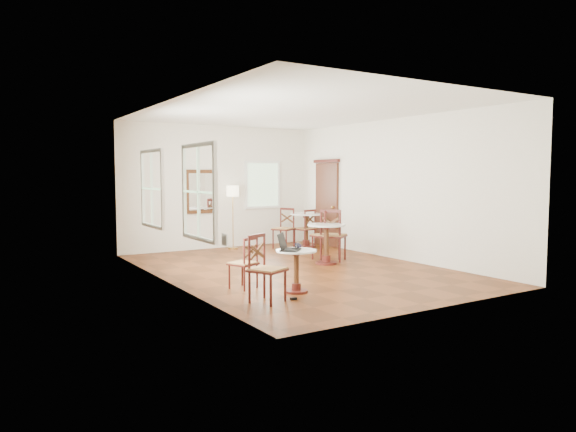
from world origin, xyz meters
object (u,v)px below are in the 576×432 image
Objects in this scene: chair_mid_a at (327,235)px; laptop at (287,246)px; cafe_table_back at (306,226)px; cafe_table_near at (296,266)px; chair_mid_b at (333,235)px; chair_back_a at (305,228)px; floor_lamp at (233,195)px; power_adapter at (293,299)px; chair_back_b at (284,228)px; chair_near_b at (266,269)px; navy_mug at (297,246)px; chair_near_a at (244,263)px; cafe_table_mid at (326,239)px; water_glass at (298,246)px; mouse at (294,249)px.

chair_mid_a reaches higher than laptop.
cafe_table_back is at bearing 7.64° from laptop.
chair_mid_a is (2.21, 2.25, 0.12)m from cafe_table_near.
chair_mid_b is 2.12m from chair_back_a.
floor_lamp reaches higher than power_adapter.
chair_near_b is at bearing -62.61° from chair_back_b.
chair_back_a is 8.64× the size of navy_mug.
floor_lamp reaches higher than chair_near_a.
cafe_table_mid is 2.48m from chair_back_a.
chair_back_b is at bearing 61.13° from water_glass.
chair_back_b reaches higher than chair_back_a.
chair_near_b reaches higher than laptop.
cafe_table_back is (1.04, 2.28, 0.02)m from cafe_table_mid.
power_adapter is at bearing -134.63° from cafe_table_mid.
chair_near_b is 0.62m from power_adapter.
chair_back_a reaches higher than cafe_table_mid.
cafe_table_back is 5.59m from power_adapter.
chair_back_a is at bearing -23.56° from floor_lamp.
floor_lamp is at bearing 28.23° from laptop.
cafe_table_mid is 2.66m from water_glass.
chair_back_b is 8.92× the size of water_glass.
mouse is at bearing -105.13° from floor_lamp.
power_adapter is at bearing 81.19° from chair_near_a.
cafe_table_back is 9.11× the size of power_adapter.
cafe_table_near is 5.97× the size of water_glass.
chair_mid_a is at bearing 45.48° from cafe_table_near.
cafe_table_mid reaches higher than cafe_table_near.
water_glass reaches higher than navy_mug.
chair_back_b is at bearing 30.22° from chair_near_b.
cafe_table_mid is 1.74× the size of laptop.
cafe_table_mid is 7.35× the size of navy_mug.
chair_mid_a is 11.48× the size of power_adapter.
chair_back_a is at bearing 24.89° from chair_near_b.
cafe_table_near reaches higher than power_adapter.
cafe_table_back is 0.86× the size of chair_back_b.
floor_lamp is 5.60m from power_adapter.
cafe_table_mid is 0.74× the size of chair_mid_b.
cafe_table_back reaches higher than water_glass.
chair_mid_b reaches higher than laptop.
chair_back_b is at bearing -29.77° from chair_back_a.
cafe_table_back is 4.93m from chair_near_a.
chair_mid_b is (0.05, -0.15, 0.01)m from chair_mid_a.
laptop is 0.23m from navy_mug.
water_glass reaches higher than mouse.
laptop is (-1.42, -4.80, -0.59)m from floor_lamp.
cafe_table_back is 5.10m from mouse.
power_adapter is at bearing -127.46° from cafe_table_near.
chair_near_b is at bearing 166.39° from power_adapter.
cafe_table_mid is 3.16m from floor_lamp.
chair_back_b is at bearing 13.84° from laptop.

